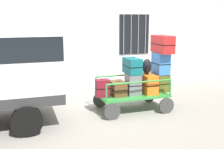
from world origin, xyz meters
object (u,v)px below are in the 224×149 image
at_px(luggage_cart, 132,97).
at_px(suitcase_right_bottom, 160,82).
at_px(suitcase_midright_bottom, 147,83).
at_px(suitcase_midleft_bottom, 118,88).
at_px(suitcase_center_bottom, 133,84).
at_px(suitcase_center_middle, 132,66).
at_px(suitcase_right_middle, 161,63).
at_px(suitcase_right_top, 163,44).
at_px(suitcase_left_bottom, 102,88).
at_px(backpack, 147,67).

height_order(luggage_cart, suitcase_right_bottom, suitcase_right_bottom).
height_order(suitcase_midright_bottom, suitcase_right_bottom, suitcase_midright_bottom).
distance_m(suitcase_midleft_bottom, suitcase_center_bottom, 0.46).
relative_size(suitcase_midleft_bottom, suitcase_center_middle, 0.88).
bearing_deg(suitcase_right_middle, suitcase_right_top, -90.00).
bearing_deg(suitcase_left_bottom, suitcase_midright_bottom, -0.69).
bearing_deg(suitcase_center_middle, suitcase_right_top, -4.52).
xyz_separation_m(suitcase_right_top, backpack, (-0.47, 0.01, -0.63)).
distance_m(luggage_cart, suitcase_midright_bottom, 0.58).
bearing_deg(suitcase_midleft_bottom, backpack, -1.60).
relative_size(luggage_cart, suitcase_midleft_bottom, 3.63).
bearing_deg(suitcase_right_bottom, suitcase_right_top, -90.00).
height_order(suitcase_center_middle, suitcase_midright_bottom, suitcase_center_middle).
height_order(suitcase_center_middle, suitcase_right_middle, suitcase_right_middle).
bearing_deg(suitcase_center_bottom, luggage_cart, 90.00).
height_order(suitcase_left_bottom, suitcase_midleft_bottom, suitcase_left_bottom).
distance_m(suitcase_left_bottom, suitcase_midleft_bottom, 0.45).
distance_m(suitcase_left_bottom, suitcase_right_middle, 1.89).
distance_m(luggage_cart, suitcase_right_top, 1.74).
relative_size(suitcase_right_middle, suitcase_right_top, 0.77).
height_order(luggage_cart, suitcase_center_middle, suitcase_center_middle).
bearing_deg(suitcase_midleft_bottom, suitcase_center_middle, 5.26).
distance_m(suitcase_midleft_bottom, suitcase_midright_bottom, 0.90).
distance_m(luggage_cart, suitcase_center_middle, 0.90).
bearing_deg(luggage_cart, suitcase_midleft_bottom, -179.48).
bearing_deg(suitcase_left_bottom, luggage_cart, 0.53).
distance_m(suitcase_midleft_bottom, suitcase_right_top, 1.80).
relative_size(suitcase_center_middle, suitcase_right_middle, 1.02).
relative_size(suitcase_center_bottom, backpack, 1.32).
bearing_deg(suitcase_right_bottom, luggage_cart, -177.80).
relative_size(suitcase_center_bottom, suitcase_right_top, 0.71).
relative_size(suitcase_midleft_bottom, backpack, 1.28).
xyz_separation_m(suitcase_midright_bottom, suitcase_right_middle, (0.45, 0.05, 0.56)).
relative_size(suitcase_center_middle, suitcase_right_bottom, 1.15).
distance_m(suitcase_center_middle, suitcase_right_top, 1.08).
bearing_deg(suitcase_left_bottom, suitcase_midleft_bottom, 0.53).
bearing_deg(suitcase_left_bottom, suitcase_right_middle, 1.05).
height_order(suitcase_left_bottom, suitcase_center_middle, suitcase_center_middle).
bearing_deg(suitcase_center_middle, suitcase_left_bottom, -177.10).
relative_size(suitcase_center_middle, suitcase_midright_bottom, 0.84).
height_order(suitcase_left_bottom, backpack, backpack).
relative_size(suitcase_left_bottom, suitcase_right_top, 0.60).
distance_m(luggage_cart, suitcase_center_bottom, 0.39).
distance_m(suitcase_center_middle, backpack, 0.43).
height_order(suitcase_center_middle, suitcase_right_bottom, suitcase_center_middle).
distance_m(suitcase_midright_bottom, suitcase_right_bottom, 0.45).
height_order(luggage_cart, suitcase_midright_bottom, suitcase_midright_bottom).
height_order(suitcase_midleft_bottom, suitcase_center_bottom, suitcase_center_bottom).
distance_m(suitcase_right_middle, backpack, 0.48).
xyz_separation_m(luggage_cart, suitcase_center_middle, (0.00, 0.04, 0.90)).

